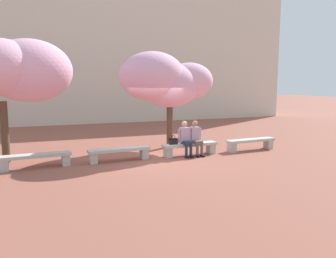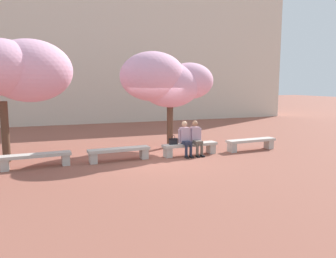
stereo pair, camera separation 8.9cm
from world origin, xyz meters
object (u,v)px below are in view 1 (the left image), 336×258
person_seated_left (185,137)px  stone_bench_near_east (251,142)px  stone_bench_center (190,147)px  cherry_tree_main (166,81)px  stone_bench_west_end (36,158)px  cherry_tree_secondary (5,68)px  stone_bench_near_west (119,152)px  handbag (173,141)px  person_seated_right (196,137)px

person_seated_left → stone_bench_near_east: bearing=1.1°
stone_bench_center → cherry_tree_main: cherry_tree_main is taller
stone_bench_west_end → person_seated_left: (5.13, -0.05, 0.39)m
stone_bench_near_east → cherry_tree_main: size_ratio=0.55×
stone_bench_near_east → cherry_tree_secondary: size_ratio=0.49×
stone_bench_near_west → handbag: (2.01, 0.01, 0.27)m
stone_bench_west_end → cherry_tree_secondary: bearing=122.3°
person_seated_right → stone_bench_west_end: bearing=179.4°
stone_bench_near_west → cherry_tree_main: 3.77m
person_seated_right → cherry_tree_main: size_ratio=0.33×
stone_bench_west_end → person_seated_right: size_ratio=1.68×
handbag → cherry_tree_secondary: size_ratio=0.08×
stone_bench_west_end → person_seated_left: person_seated_left is taller
stone_bench_center → stone_bench_west_end: bearing=180.0°
stone_bench_near_east → handbag: (-3.34, 0.01, 0.27)m
stone_bench_center → cherry_tree_secondary: cherry_tree_secondary is taller
stone_bench_center → handbag: bearing=179.2°
person_seated_left → cherry_tree_main: bearing=94.3°
person_seated_right → cherry_tree_main: (-0.56, 1.72, 2.06)m
handbag → cherry_tree_secondary: 6.23m
handbag → cherry_tree_secondary: cherry_tree_secondary is taller
stone_bench_near_east → person_seated_left: person_seated_left is taller
stone_bench_near_east → cherry_tree_main: 4.23m
stone_bench_center → handbag: size_ratio=6.38×
person_seated_left → cherry_tree_main: 2.69m
stone_bench_near_east → person_seated_right: bearing=-178.8°
stone_bench_near_west → person_seated_left: (2.46, -0.05, 0.39)m
stone_bench_center → cherry_tree_secondary: bearing=168.0°
stone_bench_center → handbag: 0.72m
stone_bench_near_east → cherry_tree_main: cherry_tree_main is taller
cherry_tree_main → handbag: bearing=-101.0°
stone_bench_west_end → stone_bench_near_west: 2.67m
person_seated_left → cherry_tree_secondary: size_ratio=0.29×
stone_bench_center → stone_bench_near_east: same height
handbag → cherry_tree_main: 2.76m
stone_bench_west_end → person_seated_left: bearing=-0.6°
stone_bench_west_end → cherry_tree_main: size_ratio=0.55×
stone_bench_center → cherry_tree_main: 2.98m
stone_bench_west_end → stone_bench_center: (5.34, -0.00, 0.00)m
person_seated_right → handbag: person_seated_right is taller
stone_bench_west_end → stone_bench_near_east: 8.02m
person_seated_left → person_seated_right: 0.43m
cherry_tree_main → stone_bench_near_west: bearing=-144.5°
stone_bench_west_end → handbag: bearing=0.1°
stone_bench_near_east → handbag: bearing=179.8°
cherry_tree_secondary → stone_bench_west_end: bearing=-57.7°
stone_bench_west_end → cherry_tree_main: cherry_tree_main is taller
stone_bench_near_east → person_seated_right: size_ratio=1.68×
stone_bench_center → handbag: handbag is taller
stone_bench_near_west → cherry_tree_main: bearing=35.5°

